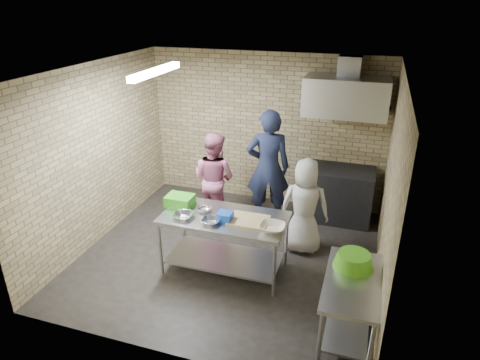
% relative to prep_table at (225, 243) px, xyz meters
% --- Properties ---
extents(floor, '(4.20, 4.20, 0.00)m').
position_rel_prep_table_xyz_m(floor, '(-0.05, 0.35, -0.42)').
color(floor, black).
rests_on(floor, ground).
extents(ceiling, '(4.20, 4.20, 0.00)m').
position_rel_prep_table_xyz_m(ceiling, '(-0.05, 0.35, 2.28)').
color(ceiling, black).
rests_on(ceiling, ground).
extents(back_wall, '(4.20, 0.06, 2.70)m').
position_rel_prep_table_xyz_m(back_wall, '(-0.05, 2.35, 0.93)').
color(back_wall, tan).
rests_on(back_wall, ground).
extents(front_wall, '(4.20, 0.06, 2.70)m').
position_rel_prep_table_xyz_m(front_wall, '(-0.05, -1.65, 0.93)').
color(front_wall, tan).
rests_on(front_wall, ground).
extents(left_wall, '(0.06, 4.00, 2.70)m').
position_rel_prep_table_xyz_m(left_wall, '(-2.15, 0.35, 0.93)').
color(left_wall, tan).
rests_on(left_wall, ground).
extents(right_wall, '(0.06, 4.00, 2.70)m').
position_rel_prep_table_xyz_m(right_wall, '(2.05, 0.35, 0.93)').
color(right_wall, tan).
rests_on(right_wall, ground).
extents(prep_table, '(1.68, 0.84, 0.84)m').
position_rel_prep_table_xyz_m(prep_table, '(0.00, 0.00, 0.00)').
color(prep_table, silver).
rests_on(prep_table, floor).
extents(side_counter, '(0.60, 1.20, 0.75)m').
position_rel_prep_table_xyz_m(side_counter, '(1.75, -0.75, -0.05)').
color(side_counter, silver).
rests_on(side_counter, floor).
extents(stove, '(1.20, 0.70, 0.90)m').
position_rel_prep_table_xyz_m(stove, '(1.30, 2.00, 0.03)').
color(stove, black).
rests_on(stove, floor).
extents(range_hood, '(1.30, 0.60, 0.60)m').
position_rel_prep_table_xyz_m(range_hood, '(1.30, 2.05, 1.68)').
color(range_hood, silver).
rests_on(range_hood, back_wall).
extents(hood_duct, '(0.35, 0.30, 0.30)m').
position_rel_prep_table_xyz_m(hood_duct, '(1.30, 2.20, 2.13)').
color(hood_duct, '#A5A8AD').
rests_on(hood_duct, back_wall).
extents(wall_shelf, '(0.80, 0.20, 0.04)m').
position_rel_prep_table_xyz_m(wall_shelf, '(1.60, 2.24, 1.50)').
color(wall_shelf, '#3F2B19').
rests_on(wall_shelf, back_wall).
extents(fluorescent_fixture, '(0.10, 1.25, 0.08)m').
position_rel_prep_table_xyz_m(fluorescent_fixture, '(-1.05, 0.35, 2.22)').
color(fluorescent_fixture, white).
rests_on(fluorescent_fixture, ceiling).
extents(green_crate, '(0.37, 0.28, 0.15)m').
position_rel_prep_table_xyz_m(green_crate, '(-0.70, 0.12, 0.50)').
color(green_crate, green).
rests_on(green_crate, prep_table).
extents(blue_tub, '(0.19, 0.19, 0.12)m').
position_rel_prep_table_xyz_m(blue_tub, '(0.05, -0.10, 0.48)').
color(blue_tub, blue).
rests_on(blue_tub, prep_table).
extents(cutting_board, '(0.51, 0.39, 0.03)m').
position_rel_prep_table_xyz_m(cutting_board, '(0.35, -0.02, 0.43)').
color(cutting_board, tan).
rests_on(cutting_board, prep_table).
extents(mixing_bowl_a, '(0.27, 0.27, 0.06)m').
position_rel_prep_table_xyz_m(mixing_bowl_a, '(-0.50, -0.20, 0.45)').
color(mixing_bowl_a, silver).
rests_on(mixing_bowl_a, prep_table).
extents(mixing_bowl_b, '(0.20, 0.20, 0.06)m').
position_rel_prep_table_xyz_m(mixing_bowl_b, '(-0.30, 0.05, 0.45)').
color(mixing_bowl_b, silver).
rests_on(mixing_bowl_b, prep_table).
extents(mixing_bowl_c, '(0.25, 0.25, 0.06)m').
position_rel_prep_table_xyz_m(mixing_bowl_c, '(-0.10, -0.22, 0.45)').
color(mixing_bowl_c, '#B5B6BC').
rests_on(mixing_bowl_c, prep_table).
extents(ceramic_bowl, '(0.33, 0.33, 0.08)m').
position_rel_prep_table_xyz_m(ceramic_bowl, '(0.70, -0.15, 0.46)').
color(ceramic_bowl, beige).
rests_on(ceramic_bowl, prep_table).
extents(green_basin, '(0.46, 0.46, 0.17)m').
position_rel_prep_table_xyz_m(green_basin, '(1.73, -0.50, 0.41)').
color(green_basin, '#59C626').
rests_on(green_basin, side_counter).
extents(bottle_red, '(0.07, 0.07, 0.18)m').
position_rel_prep_table_xyz_m(bottle_red, '(1.35, 2.24, 1.61)').
color(bottle_red, '#B22619').
rests_on(bottle_red, wall_shelf).
extents(man_navy, '(0.81, 0.65, 1.95)m').
position_rel_prep_table_xyz_m(man_navy, '(0.21, 1.53, 0.55)').
color(man_navy, '#141732').
rests_on(man_navy, floor).
extents(woman_pink, '(0.88, 0.76, 1.57)m').
position_rel_prep_table_xyz_m(woman_pink, '(-0.63, 1.27, 0.36)').
color(woman_pink, '#C4678E').
rests_on(woman_pink, floor).
extents(woman_white, '(0.75, 0.53, 1.46)m').
position_rel_prep_table_xyz_m(woman_white, '(0.95, 0.84, 0.31)').
color(woman_white, silver).
rests_on(woman_white, floor).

